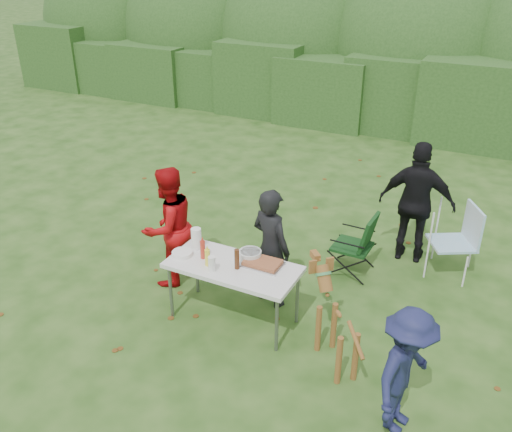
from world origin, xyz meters
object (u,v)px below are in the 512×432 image
at_px(person_cook, 271,248).
at_px(child, 406,372).
at_px(dog, 338,326).
at_px(beer_bottle, 237,259).
at_px(lawn_chair, 452,240).
at_px(person_red_jacket, 169,227).
at_px(folding_table, 233,269).
at_px(ketchup_bottle, 203,250).
at_px(camping_chair, 352,243).
at_px(person_black_puffy, 417,203).
at_px(paper_towel_roll, 196,239).
at_px(mustard_bottle, 208,258).

distance_m(person_cook, child, 2.26).
bearing_deg(child, dog, 68.05).
bearing_deg(beer_bottle, lawn_chair, 48.20).
height_order(person_red_jacket, dog, person_red_jacket).
bearing_deg(folding_table, ketchup_bottle, -177.49).
height_order(person_red_jacket, camping_chair, person_red_jacket).
height_order(camping_chair, beer_bottle, beer_bottle).
bearing_deg(camping_chair, person_red_jacket, 33.55).
height_order(person_cook, camping_chair, person_cook).
relative_size(dog, camping_chair, 1.18).
relative_size(person_red_jacket, child, 1.23).
distance_m(folding_table, ketchup_bottle, 0.41).
relative_size(person_black_puffy, paper_towel_roll, 6.57).
height_order(dog, ketchup_bottle, dog).
height_order(person_black_puffy, ketchup_bottle, person_black_puffy).
distance_m(person_cook, person_red_jacket, 1.35).
bearing_deg(person_cook, camping_chair, -103.53).
distance_m(child, ketchup_bottle, 2.59).
bearing_deg(camping_chair, ketchup_bottle, 53.58).
distance_m(folding_table, dog, 1.35).
xyz_separation_m(person_red_jacket, person_black_puffy, (2.65, 1.97, 0.07)).
bearing_deg(camping_chair, paper_towel_roll, 46.89).
xyz_separation_m(mustard_bottle, ketchup_bottle, (-0.13, 0.11, 0.01)).
bearing_deg(child, mustard_bottle, 87.33).
xyz_separation_m(child, dog, (-0.79, 0.52, -0.15)).
distance_m(person_red_jacket, paper_towel_roll, 0.60).
xyz_separation_m(child, lawn_chair, (-0.05, 2.89, -0.15)).
bearing_deg(ketchup_bottle, camping_chair, 52.03).
bearing_deg(person_black_puffy, folding_table, 52.63).
bearing_deg(person_red_jacket, lawn_chair, 135.15).
bearing_deg(lawn_chair, mustard_bottle, 15.37).
xyz_separation_m(person_black_puffy, lawn_chair, (0.53, -0.14, -0.37)).
xyz_separation_m(beer_bottle, paper_towel_roll, (-0.64, 0.18, 0.01)).
bearing_deg(ketchup_bottle, beer_bottle, -2.47).
height_order(dog, mustard_bottle, dog).
xyz_separation_m(dog, lawn_chair, (0.74, 2.38, -0.00)).
distance_m(dog, ketchup_bottle, 1.74).
bearing_deg(mustard_bottle, ketchup_bottle, 139.96).
xyz_separation_m(person_cook, mustard_bottle, (-0.47, -0.65, 0.09)).
relative_size(person_red_jacket, dog, 1.53).
distance_m(person_red_jacket, ketchup_bottle, 0.83).
relative_size(child, beer_bottle, 5.32).
relative_size(camping_chair, beer_bottle, 3.66).
bearing_deg(lawn_chair, person_red_jacket, 0.25).
relative_size(lawn_chair, ketchup_bottle, 4.44).
relative_size(folding_table, person_cook, 1.00).
xyz_separation_m(folding_table, mustard_bottle, (-0.25, -0.13, 0.15)).
height_order(child, ketchup_bottle, child).
relative_size(ketchup_bottle, beer_bottle, 0.92).
bearing_deg(dog, child, -167.08).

